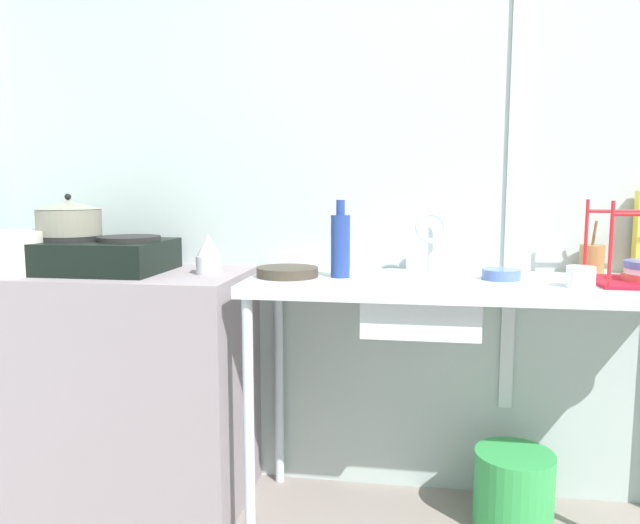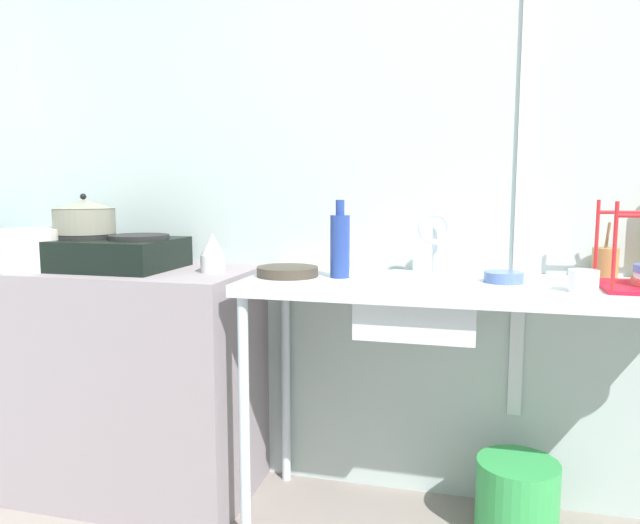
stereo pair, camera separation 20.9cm
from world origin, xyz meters
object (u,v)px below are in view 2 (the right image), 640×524
percolator (213,253)px  small_bowl_on_drainboard (504,277)px  pot_beside_stove (31,250)px  sink_basin (418,306)px  frying_pan (288,272)px  stove (112,252)px  utensil_jar (605,263)px  bottle_by_sink (340,245)px  cup_by_rack (583,281)px  faucet (435,233)px  pot_on_left_burner (84,216)px  bucket_on_floor (517,499)px

percolator → small_bowl_on_drainboard: (1.04, 0.03, -0.05)m
pot_beside_stove → sink_basin: 1.48m
frying_pan → small_bowl_on_drainboard: bearing=3.8°
stove → pot_beside_stove: (-0.27, -0.12, 0.02)m
stove → utensil_jar: utensil_jar is taller
pot_beside_stove → bottle_by_sink: (1.19, 0.12, 0.04)m
cup_by_rack → utensil_jar: (0.12, 0.32, 0.02)m
faucet → bottle_by_sink: bearing=-157.0°
pot_beside_stove → percolator: pot_beside_stove is taller
pot_beside_stove → percolator: 0.71m
cup_by_rack → percolator: bearing=175.1°
faucet → pot_beside_stove: bearing=-170.5°
percolator → faucet: size_ratio=0.64×
pot_beside_stove → frying_pan: size_ratio=1.07×
pot_on_left_burner → small_bowl_on_drainboard: bearing=0.9°
cup_by_rack → faucet: bearing=152.5°
pot_on_left_burner → cup_by_rack: size_ratio=2.70×
pot_on_left_burner → frying_pan: 0.87m
utensil_jar → bucket_on_floor: 0.88m
small_bowl_on_drainboard → bottle_by_sink: bearing=-176.9°
small_bowl_on_drainboard → utensil_jar: utensil_jar is taller
sink_basin → cup_by_rack: bearing=-8.1°
stove → utensil_jar: size_ratio=2.51×
stove → small_bowl_on_drainboard: size_ratio=3.81×
sink_basin → utensil_jar: bearing=21.4°
faucet → cup_by_rack: faucet is taller
faucet → utensil_jar: bearing=7.3°
frying_pan → small_bowl_on_drainboard: 0.74m
sink_basin → bottle_by_sink: bottle_by_sink is taller
pot_on_left_burner → frying_pan: size_ratio=1.08×
frying_pan → cup_by_rack: size_ratio=2.49×
stove → pot_on_left_burner: size_ratio=2.09×
stove → sink_basin: bearing=-1.9°
cup_by_rack → bucket_on_floor: cup_by_rack is taller
pot_on_left_burner → faucet: (1.36, 0.13, -0.05)m
sink_basin → utensil_jar: size_ratio=1.92×
cup_by_rack → bottle_by_sink: (-0.78, 0.11, 0.08)m
bottle_by_sink → utensil_jar: size_ratio=1.38×
pot_on_left_burner → frying_pan: bearing=-1.7°
pot_on_left_burner → percolator: 0.56m
bucket_on_floor → stove: bearing=-178.7°
pot_on_left_burner → pot_beside_stove: pot_on_left_burner is taller
bottle_by_sink → utensil_jar: bearing=13.1°
pot_beside_stove → utensil_jar: utensil_jar is taller
percolator → bottle_by_sink: (0.49, -0.00, 0.04)m
sink_basin → bottle_by_sink: bearing=173.1°
pot_beside_stove → bottle_by_sink: size_ratio=0.86×
pot_on_left_burner → bottle_by_sink: (1.04, -0.01, -0.09)m
pot_on_left_burner → percolator: pot_on_left_burner is taller
faucet → pot_on_left_burner: bearing=-174.5°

